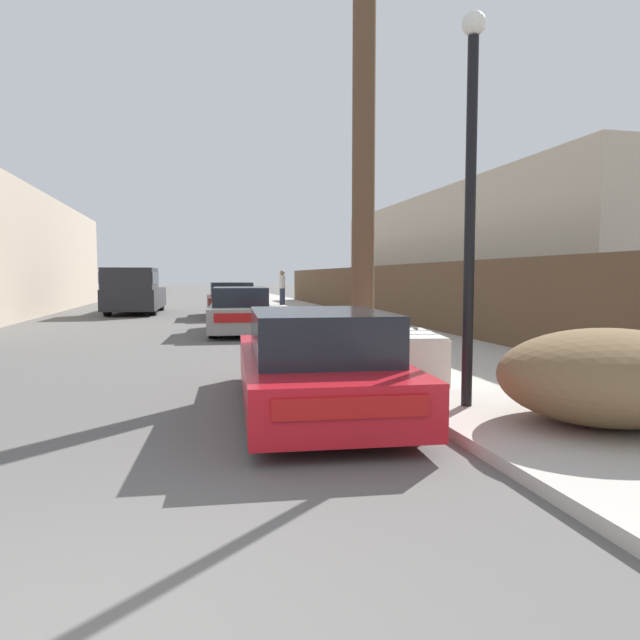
% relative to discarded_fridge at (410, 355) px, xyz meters
% --- Properties ---
extents(sidewalk_curb, '(4.20, 63.00, 0.12)m').
position_rel_discarded_fridge_xyz_m(sidewalk_curb, '(1.44, 17.82, -0.39)').
color(sidewalk_curb, '#ADA89E').
rests_on(sidewalk_curb, ground).
extents(discarded_fridge, '(0.99, 1.76, 0.68)m').
position_rel_discarded_fridge_xyz_m(discarded_fridge, '(0.00, 0.00, 0.00)').
color(discarded_fridge, silver).
rests_on(discarded_fridge, sidewalk_curb).
extents(parked_sports_car_red, '(2.00, 4.49, 1.20)m').
position_rel_discarded_fridge_xyz_m(parked_sports_car_red, '(-1.67, -1.20, 0.11)').
color(parked_sports_car_red, red).
rests_on(parked_sports_car_red, ground).
extents(car_parked_mid, '(2.01, 4.46, 1.29)m').
position_rel_discarded_fridge_xyz_m(car_parked_mid, '(-1.77, 8.38, 0.16)').
color(car_parked_mid, gray).
rests_on(car_parked_mid, ground).
extents(car_parked_far, '(1.86, 4.67, 1.37)m').
position_rel_discarded_fridge_xyz_m(car_parked_far, '(-1.62, 14.82, 0.20)').
color(car_parked_far, '#5B1E19').
rests_on(car_parked_far, ground).
extents(pickup_truck, '(2.30, 5.76, 1.94)m').
position_rel_discarded_fridge_xyz_m(pickup_truck, '(-5.51, 17.63, 0.52)').
color(pickup_truck, '#232328').
rests_on(pickup_truck, ground).
extents(utility_pole, '(1.80, 0.40, 8.88)m').
position_rel_discarded_fridge_xyz_m(utility_pole, '(-0.15, 1.87, 4.18)').
color(utility_pole, brown).
rests_on(utility_pole, sidewalk_curb).
extents(street_lamp, '(0.26, 0.26, 4.33)m').
position_rel_discarded_fridge_xyz_m(street_lamp, '(-0.06, -1.88, 2.21)').
color(street_lamp, black).
rests_on(street_lamp, sidewalk_curb).
extents(brush_pile, '(2.23, 1.93, 0.95)m').
position_rel_discarded_fridge_xyz_m(brush_pile, '(0.96, -2.91, 0.15)').
color(brush_pile, brown).
rests_on(brush_pile, sidewalk_curb).
extents(wooden_fence, '(0.08, 33.91, 1.85)m').
position_rel_discarded_fridge_xyz_m(wooden_fence, '(3.39, 11.60, 0.60)').
color(wooden_fence, brown).
rests_on(wooden_fence, sidewalk_curb).
extents(building_right_house, '(6.00, 19.26, 4.63)m').
position_rel_discarded_fridge_xyz_m(building_right_house, '(8.28, 12.36, 1.87)').
color(building_right_house, beige).
rests_on(building_right_house, ground).
extents(pedestrian, '(0.34, 0.34, 1.80)m').
position_rel_discarded_fridge_xyz_m(pedestrian, '(1.49, 21.63, 0.61)').
color(pedestrian, '#282D42').
rests_on(pedestrian, sidewalk_curb).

